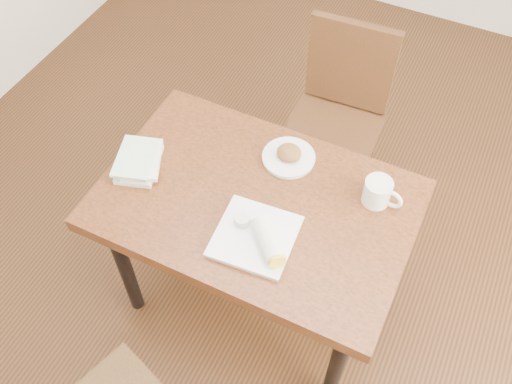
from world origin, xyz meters
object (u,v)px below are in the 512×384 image
at_px(plate_scone, 289,156).
at_px(coffee_mug, 379,192).
at_px(plate_burrito, 259,238).
at_px(book_stack, 139,161).
at_px(chair_far, 339,109).
at_px(table, 256,214).

bearing_deg(plate_scone, coffee_mug, -6.55).
bearing_deg(plate_burrito, coffee_mug, 48.40).
xyz_separation_m(plate_burrito, book_stack, (-0.56, 0.11, -0.00)).
distance_m(chair_far, plate_burrito, 0.97).
distance_m(table, plate_scone, 0.26).
bearing_deg(plate_burrito, chair_far, 92.20).
relative_size(table, chair_far, 1.21).
bearing_deg(table, coffee_mug, 25.61).
bearing_deg(plate_scone, chair_far, 87.42).
bearing_deg(plate_burrito, book_stack, 168.68).
bearing_deg(chair_far, table, -93.81).
relative_size(table, coffee_mug, 7.62).
xyz_separation_m(chair_far, coffee_mug, (0.35, -0.59, 0.26)).
xyz_separation_m(plate_scone, coffee_mug, (0.37, -0.04, 0.03)).
bearing_deg(table, book_stack, -174.52).
height_order(chair_far, plate_scone, chair_far).
relative_size(plate_burrito, book_stack, 1.16).
height_order(chair_far, plate_burrito, chair_far).
bearing_deg(table, chair_far, 86.19).
distance_m(chair_far, coffee_mug, 0.73).
bearing_deg(coffee_mug, book_stack, -164.84).
xyz_separation_m(chair_far, plate_burrito, (0.04, -0.94, 0.23)).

